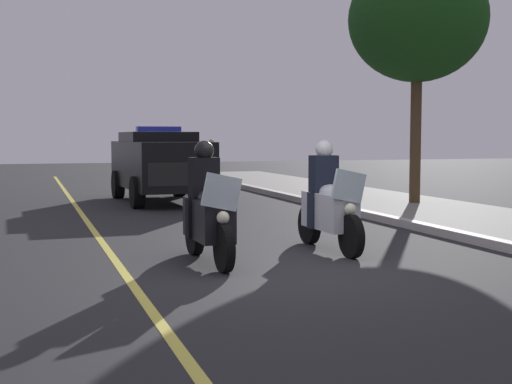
% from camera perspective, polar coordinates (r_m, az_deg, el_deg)
% --- Properties ---
extents(ground_plane, '(80.00, 80.00, 0.00)m').
position_cam_1_polar(ground_plane, '(9.51, 3.61, -6.28)').
color(ground_plane, '#28282B').
extents(lane_stripe_center, '(48.00, 0.12, 0.01)m').
position_cam_1_polar(lane_stripe_center, '(8.94, -10.15, -7.01)').
color(lane_stripe_center, '#E0D14C').
rests_on(lane_stripe_center, ground).
extents(police_motorcycle_lead_left, '(2.14, 0.58, 1.72)m').
position_cam_1_polar(police_motorcycle_lead_left, '(9.94, -3.90, -1.73)').
color(police_motorcycle_lead_left, black).
rests_on(police_motorcycle_lead_left, ground).
extents(police_motorcycle_lead_right, '(2.14, 0.58, 1.72)m').
position_cam_1_polar(police_motorcycle_lead_right, '(11.06, 5.88, -1.12)').
color(police_motorcycle_lead_right, black).
rests_on(police_motorcycle_lead_right, ground).
extents(police_suv, '(4.96, 2.20, 2.05)m').
position_cam_1_polar(police_suv, '(19.41, -7.77, 2.35)').
color(police_suv, black).
rests_on(police_suv, ground).
extents(cyclist_background, '(1.76, 0.33, 1.69)m').
position_cam_1_polar(cyclist_background, '(23.62, -3.60, 2.21)').
color(cyclist_background, black).
rests_on(cyclist_background, ground).
extents(tree_far_back, '(3.47, 3.47, 6.18)m').
position_cam_1_polar(tree_far_back, '(18.66, 12.89, 13.36)').
color(tree_far_back, '#4C3823').
rests_on(tree_far_back, sidewalk_strip).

